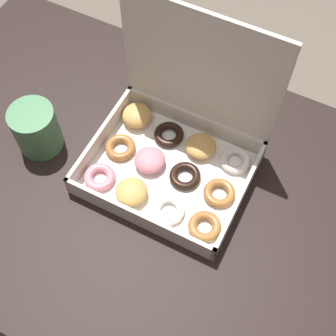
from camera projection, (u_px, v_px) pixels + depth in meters
ground_plane at (148, 281)px, 1.55m from camera, size 8.00×8.00×0.00m
dining_table at (138, 204)px, 1.03m from camera, size 1.10×0.72×0.70m
donut_box at (174, 143)px, 0.92m from camera, size 0.32×0.26×0.31m
coffee_mug at (36, 129)px, 0.94m from camera, size 0.09×0.09×0.10m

